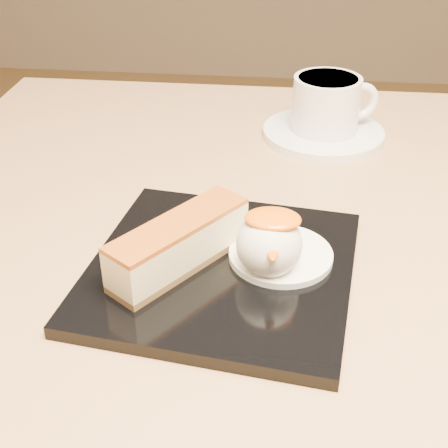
# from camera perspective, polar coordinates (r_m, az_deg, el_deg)

# --- Properties ---
(table) EXTENTS (0.80, 0.80, 0.72)m
(table) POSITION_cam_1_polar(r_m,az_deg,el_deg) (0.69, 3.66, -11.72)
(table) COLOR black
(table) RESTS_ON ground
(dessert_plate) EXTENTS (0.25, 0.25, 0.01)m
(dessert_plate) POSITION_cam_1_polar(r_m,az_deg,el_deg) (0.54, -0.23, -4.20)
(dessert_plate) COLOR black
(dessert_plate) RESTS_ON table
(cheesecake) EXTENTS (0.11, 0.13, 0.04)m
(cheesecake) POSITION_cam_1_polar(r_m,az_deg,el_deg) (0.52, -4.12, -1.82)
(cheesecake) COLOR brown
(cheesecake) RESTS_ON dessert_plate
(cream_smear) EXTENTS (0.09, 0.09, 0.01)m
(cream_smear) POSITION_cam_1_polar(r_m,az_deg,el_deg) (0.54, 5.21, -2.82)
(cream_smear) COLOR white
(cream_smear) RESTS_ON dessert_plate
(ice_cream_scoop) EXTENTS (0.06, 0.06, 0.06)m
(ice_cream_scoop) POSITION_cam_1_polar(r_m,az_deg,el_deg) (0.51, 4.15, -1.86)
(ice_cream_scoop) COLOR white
(ice_cream_scoop) RESTS_ON cream_smear
(mango_sauce) EXTENTS (0.05, 0.04, 0.01)m
(mango_sauce) POSITION_cam_1_polar(r_m,az_deg,el_deg) (0.50, 4.49, 0.48)
(mango_sauce) COLOR #EE6307
(mango_sauce) RESTS_ON ice_cream_scoop
(mint_sprig) EXTENTS (0.04, 0.03, 0.00)m
(mint_sprig) POSITION_cam_1_polar(r_m,az_deg,el_deg) (0.56, 2.33, -0.81)
(mint_sprig) COLOR #2D8B43
(mint_sprig) RESTS_ON cream_smear
(saucer) EXTENTS (0.15, 0.15, 0.01)m
(saucer) POSITION_cam_1_polar(r_m,az_deg,el_deg) (0.80, 9.06, 8.22)
(saucer) COLOR white
(saucer) RESTS_ON table
(coffee_cup) EXTENTS (0.11, 0.08, 0.07)m
(coffee_cup) POSITION_cam_1_polar(r_m,az_deg,el_deg) (0.78, 9.46, 10.87)
(coffee_cup) COLOR white
(coffee_cup) RESTS_ON saucer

